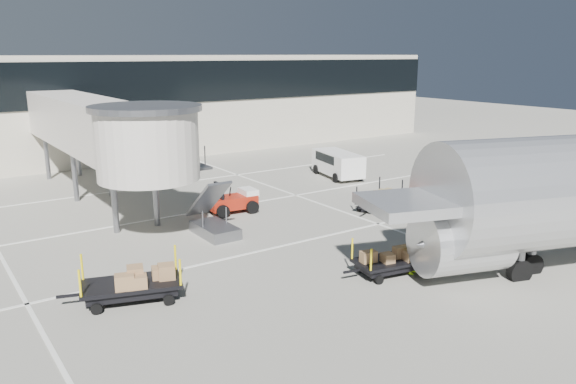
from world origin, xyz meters
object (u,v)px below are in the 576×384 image
suitcase_cart (380,200)px  box_cart_far (133,283)px  minivan (337,162)px  baggage_tug (233,201)px  ground_worker (413,254)px  box_cart_near (395,260)px

suitcase_cart → box_cart_far: bearing=171.6°
minivan → box_cart_far: bearing=-136.1°
baggage_tug → ground_worker: 11.36m
ground_worker → box_cart_far: bearing=131.7°
baggage_tug → minivan: bearing=24.8°
baggage_tug → box_cart_near: (0.91, -10.90, -0.06)m
ground_worker → minivan: 17.32m
box_cart_near → box_cart_far: (-9.01, 3.35, 0.03)m
suitcase_cart → minivan: bearing=44.4°
baggage_tug → suitcase_cart: bearing=-25.7°
suitcase_cart → ground_worker: (-5.29, -7.34, 0.27)m
baggage_tug → box_cart_near: 10.94m
box_cart_far → minivan: (18.21, 11.32, 0.43)m
baggage_tug → box_cart_far: baggage_tug is taller
baggage_tug → box_cart_far: 11.08m
box_cart_near → ground_worker: (0.57, -0.36, 0.22)m
baggage_tug → box_cart_near: baggage_tug is taller
baggage_tug → suitcase_cart: (6.78, -3.92, -0.10)m
box_cart_near → minivan: bearing=68.2°
baggage_tug → ground_worker: baggage_tug is taller
ground_worker → minivan: bearing=33.0°
box_cart_near → suitcase_cart: bearing=60.2°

